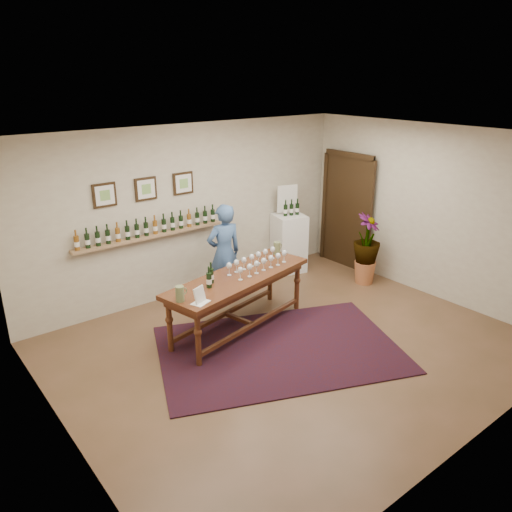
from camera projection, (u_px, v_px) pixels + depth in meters
ground at (292, 347)px, 6.83m from camera, size 6.00×6.00×0.00m
room_shell at (311, 214)px, 9.03m from camera, size 6.00×6.00×6.00m
rug at (279, 349)px, 6.77m from camera, size 3.76×3.19×0.02m
tasting_table at (238, 284)px, 7.09m from camera, size 2.47×1.23×0.84m
table_glasses at (258, 262)px, 7.26m from camera, size 1.47×0.54×0.20m
table_bottles at (210, 274)px, 6.67m from camera, size 0.34×0.24×0.33m
pitcher_left at (180, 294)px, 6.22m from camera, size 0.14×0.14×0.20m
pitcher_right at (277, 248)px, 7.83m from camera, size 0.14×0.14×0.20m
menu_card at (199, 295)px, 6.19m from camera, size 0.27×0.23×0.20m
display_pedestal at (289, 243)px, 9.31m from camera, size 0.66×0.66×1.08m
pedestal_bottles at (291, 206)px, 9.05m from camera, size 0.35×0.17×0.34m
info_sign at (287, 199)px, 9.15m from camera, size 0.39×0.12×0.55m
potted_plant at (366, 249)px, 8.70m from camera, size 0.75×0.75×1.09m
person at (224, 253)px, 7.97m from camera, size 0.64×0.47×1.62m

